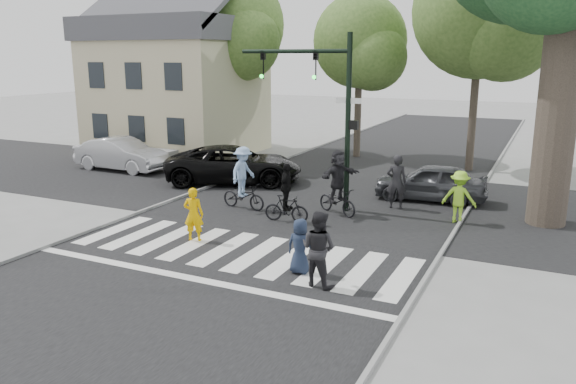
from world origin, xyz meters
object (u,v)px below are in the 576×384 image
car_grey (430,182)px  car_suv (234,165)px  car_silver (121,154)px  cyclist_left (243,182)px  pedestrian_adult (318,249)px  cyclist_mid (286,198)px  cyclist_right (338,186)px  pedestrian_woman (194,214)px  pedestrian_child (300,246)px  traffic_signal (325,97)px

car_grey → car_suv: bearing=-89.6°
car_suv → car_silver: bearing=65.9°
car_suv → car_silver: 6.17m
cyclist_left → pedestrian_adult: bearing=-46.1°
cyclist_mid → cyclist_right: size_ratio=0.87×
pedestrian_woman → pedestrian_child: (3.82, -0.97, -0.10)m
traffic_signal → pedestrian_child: (1.78, -5.93, -3.21)m
car_silver → car_grey: (14.29, 0.50, -0.07)m
pedestrian_woman → car_grey: size_ratio=0.39×
pedestrian_woman → car_suv: bearing=-84.9°
traffic_signal → cyclist_mid: bearing=-102.2°
pedestrian_adult → pedestrian_child: bearing=-26.7°
pedestrian_woman → cyclist_right: size_ratio=0.72×
car_suv → car_silver: size_ratio=1.22×
pedestrian_child → pedestrian_woman: bearing=-15.1°
cyclist_right → car_silver: bearing=166.9°
pedestrian_woman → cyclist_mid: 3.29m
traffic_signal → car_silver: size_ratio=1.29×
cyclist_mid → cyclist_right: cyclist_right is taller
pedestrian_woman → car_grey: pedestrian_woman is taller
pedestrian_adult → car_grey: (0.69, 9.20, -0.21)m
traffic_signal → car_suv: traffic_signal is taller
cyclist_left → car_grey: cyclist_left is taller
pedestrian_child → cyclist_right: cyclist_right is taller
cyclist_left → car_suv: 4.26m
cyclist_left → pedestrian_woman: bearing=-82.9°
pedestrian_woman → traffic_signal: bearing=-129.5°
pedestrian_child → cyclist_right: (-1.06, 5.42, 0.29)m
cyclist_mid → car_grey: bearing=53.1°
pedestrian_woman → car_silver: pedestrian_woman is taller
traffic_signal → cyclist_right: traffic_signal is taller
pedestrian_adult → car_silver: bearing=-22.4°
cyclist_mid → car_suv: size_ratio=0.34×
pedestrian_adult → car_suv: (-7.43, 8.64, -0.12)m
cyclist_left → car_silver: bearing=157.7°
car_grey → cyclist_right: bearing=-40.4°
car_suv → pedestrian_woman: bearing=178.6°
cyclist_left → cyclist_mid: 2.20m
pedestrian_woman → cyclist_mid: size_ratio=0.83×
cyclist_left → cyclist_right: bearing=13.5°
traffic_signal → pedestrian_adult: traffic_signal is taller
traffic_signal → pedestrian_woman: bearing=-112.3°
pedestrian_child → cyclist_left: cyclist_left is taller
cyclist_left → car_grey: 6.95m
pedestrian_adult → pedestrian_woman: bearing=-8.1°
cyclist_left → car_silver: size_ratio=0.48×
traffic_signal → car_grey: (3.17, 2.75, -3.21)m
pedestrian_woman → pedestrian_child: 3.94m
pedestrian_adult → cyclist_left: 7.17m
pedestrian_woman → car_grey: bearing=-141.2°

